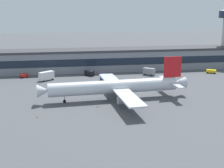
{
  "coord_description": "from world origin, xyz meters",
  "views": [
    {
      "loc": [
        -27.81,
        -115.42,
        34.45
      ],
      "look_at": [
        -8.67,
        1.22,
        5.0
      ],
      "focal_mm": 51.07,
      "sensor_mm": 36.0,
      "label": 1
    }
  ],
  "objects_px": {
    "baggage_tug": "(24,75)",
    "belt_loader": "(103,76)",
    "airliner": "(116,87)",
    "traffic_cone_0": "(37,117)",
    "crew_van": "(89,73)",
    "traffic_cone_1": "(121,114)",
    "catering_truck": "(46,76)",
    "traffic_cone_2": "(98,106)",
    "pushback_tractor": "(211,71)",
    "stair_truck": "(149,71)"
  },
  "relations": [
    {
      "from": "catering_truck",
      "to": "traffic_cone_2",
      "type": "relative_size",
      "value": 10.02
    },
    {
      "from": "crew_van",
      "to": "pushback_tractor",
      "type": "bearing_deg",
      "value": -3.76
    },
    {
      "from": "crew_van",
      "to": "traffic_cone_1",
      "type": "bearing_deg",
      "value": -85.42
    },
    {
      "from": "airliner",
      "to": "crew_van",
      "type": "relative_size",
      "value": 10.44
    },
    {
      "from": "pushback_tractor",
      "to": "traffic_cone_0",
      "type": "xyz_separation_m",
      "value": [
        -84.87,
        -54.26,
        -0.75
      ]
    },
    {
      "from": "crew_van",
      "to": "pushback_tractor",
      "type": "height_order",
      "value": "crew_van"
    },
    {
      "from": "airliner",
      "to": "traffic_cone_2",
      "type": "relative_size",
      "value": 77.37
    },
    {
      "from": "airliner",
      "to": "stair_truck",
      "type": "height_order",
      "value": "airliner"
    },
    {
      "from": "crew_van",
      "to": "traffic_cone_1",
      "type": "distance_m",
      "value": 60.04
    },
    {
      "from": "traffic_cone_0",
      "to": "traffic_cone_2",
      "type": "xyz_separation_m",
      "value": [
        20.01,
        7.24,
        0.06
      ]
    },
    {
      "from": "stair_truck",
      "to": "traffic_cone_1",
      "type": "distance_m",
      "value": 61.62
    },
    {
      "from": "airliner",
      "to": "catering_truck",
      "type": "distance_m",
      "value": 44.66
    },
    {
      "from": "catering_truck",
      "to": "crew_van",
      "type": "xyz_separation_m",
      "value": [
        20.84,
        7.15,
        -0.83
      ]
    },
    {
      "from": "traffic_cone_2",
      "to": "catering_truck",
      "type": "bearing_deg",
      "value": 113.27
    },
    {
      "from": "airliner",
      "to": "catering_truck",
      "type": "height_order",
      "value": "airliner"
    },
    {
      "from": "belt_loader",
      "to": "stair_truck",
      "type": "bearing_deg",
      "value": 10.69
    },
    {
      "from": "catering_truck",
      "to": "belt_loader",
      "type": "bearing_deg",
      "value": -1.82
    },
    {
      "from": "traffic_cone_0",
      "to": "traffic_cone_2",
      "type": "bearing_deg",
      "value": 19.89
    },
    {
      "from": "pushback_tractor",
      "to": "traffic_cone_2",
      "type": "bearing_deg",
      "value": -144.06
    },
    {
      "from": "traffic_cone_1",
      "to": "baggage_tug",
      "type": "bearing_deg",
      "value": 121.2
    },
    {
      "from": "crew_van",
      "to": "stair_truck",
      "type": "distance_m",
      "value": 29.94
    },
    {
      "from": "baggage_tug",
      "to": "belt_loader",
      "type": "relative_size",
      "value": 0.61
    },
    {
      "from": "stair_truck",
      "to": "pushback_tractor",
      "type": "bearing_deg",
      "value": -1.09
    },
    {
      "from": "baggage_tug",
      "to": "traffic_cone_0",
      "type": "xyz_separation_m",
      "value": [
        9.92,
        -59.06,
        -0.78
      ]
    },
    {
      "from": "airliner",
      "to": "belt_loader",
      "type": "bearing_deg",
      "value": 90.25
    },
    {
      "from": "pushback_tractor",
      "to": "traffic_cone_0",
      "type": "distance_m",
      "value": 100.74
    },
    {
      "from": "airliner",
      "to": "crew_van",
      "type": "bearing_deg",
      "value": 98.09
    },
    {
      "from": "traffic_cone_1",
      "to": "traffic_cone_2",
      "type": "height_order",
      "value": "traffic_cone_2"
    },
    {
      "from": "traffic_cone_0",
      "to": "stair_truck",
      "type": "bearing_deg",
      "value": 46.74
    },
    {
      "from": "belt_loader",
      "to": "traffic_cone_1",
      "type": "bearing_deg",
      "value": -91.24
    },
    {
      "from": "airliner",
      "to": "baggage_tug",
      "type": "relative_size",
      "value": 13.75
    },
    {
      "from": "catering_truck",
      "to": "pushback_tractor",
      "type": "height_order",
      "value": "catering_truck"
    },
    {
      "from": "pushback_tractor",
      "to": "stair_truck",
      "type": "bearing_deg",
      "value": 178.91
    },
    {
      "from": "crew_van",
      "to": "traffic_cone_0",
      "type": "relative_size",
      "value": 8.92
    },
    {
      "from": "baggage_tug",
      "to": "crew_van",
      "type": "distance_m",
      "value": 31.85
    },
    {
      "from": "catering_truck",
      "to": "traffic_cone_2",
      "type": "xyz_separation_m",
      "value": [
        18.93,
        -44.01,
        -1.93
      ]
    },
    {
      "from": "airliner",
      "to": "pushback_tractor",
      "type": "xyz_separation_m",
      "value": [
        56.88,
        38.56,
        -3.86
      ]
    },
    {
      "from": "traffic_cone_1",
      "to": "traffic_cone_2",
      "type": "bearing_deg",
      "value": 127.69
    },
    {
      "from": "catering_truck",
      "to": "traffic_cone_2",
      "type": "bearing_deg",
      "value": -66.73
    },
    {
      "from": "airliner",
      "to": "crew_van",
      "type": "distance_m",
      "value": 43.26
    },
    {
      "from": "pushback_tractor",
      "to": "stair_truck",
      "type": "relative_size",
      "value": 0.91
    },
    {
      "from": "pushback_tractor",
      "to": "traffic_cone_2",
      "type": "xyz_separation_m",
      "value": [
        -64.86,
        -47.02,
        -0.68
      ]
    },
    {
      "from": "belt_loader",
      "to": "baggage_tug",
      "type": "bearing_deg",
      "value": 167.08
    },
    {
      "from": "airliner",
      "to": "traffic_cone_1",
      "type": "bearing_deg",
      "value": -94.27
    },
    {
      "from": "baggage_tug",
      "to": "airliner",
      "type": "bearing_deg",
      "value": -48.83
    },
    {
      "from": "catering_truck",
      "to": "traffic_cone_1",
      "type": "relative_size",
      "value": 10.09
    },
    {
      "from": "catering_truck",
      "to": "belt_loader",
      "type": "height_order",
      "value": "catering_truck"
    },
    {
      "from": "baggage_tug",
      "to": "traffic_cone_0",
      "type": "height_order",
      "value": "baggage_tug"
    },
    {
      "from": "pushback_tractor",
      "to": "airliner",
      "type": "bearing_deg",
      "value": -145.87
    },
    {
      "from": "airliner",
      "to": "traffic_cone_0",
      "type": "height_order",
      "value": "airliner"
    }
  ]
}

